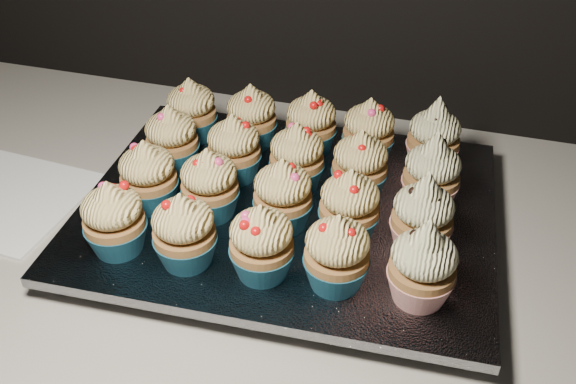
# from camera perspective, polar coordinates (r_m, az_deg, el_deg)

# --- Properties ---
(worktop) EXTENTS (2.44, 0.64, 0.04)m
(worktop) POSITION_cam_1_polar(r_m,az_deg,el_deg) (0.73, 5.60, -6.40)
(worktop) COLOR beige
(worktop) RESTS_ON cabinet
(napkin) EXTENTS (0.18, 0.18, 0.00)m
(napkin) POSITION_cam_1_polar(r_m,az_deg,el_deg) (0.85, -23.57, -0.64)
(napkin) COLOR white
(napkin) RESTS_ON worktop
(baking_tray) EXTENTS (0.43, 0.34, 0.02)m
(baking_tray) POSITION_cam_1_polar(r_m,az_deg,el_deg) (0.73, -0.00, -2.44)
(baking_tray) COLOR black
(baking_tray) RESTS_ON worktop
(foil_lining) EXTENTS (0.47, 0.38, 0.01)m
(foil_lining) POSITION_cam_1_polar(r_m,az_deg,el_deg) (0.72, -0.00, -1.40)
(foil_lining) COLOR silver
(foil_lining) RESTS_ON baking_tray
(cupcake_0) EXTENTS (0.06, 0.06, 0.08)m
(cupcake_0) POSITION_cam_1_polar(r_m,az_deg,el_deg) (0.66, -15.22, -2.36)
(cupcake_0) COLOR #17546E
(cupcake_0) RESTS_ON foil_lining
(cupcake_1) EXTENTS (0.06, 0.06, 0.08)m
(cupcake_1) POSITION_cam_1_polar(r_m,az_deg,el_deg) (0.63, -9.21, -3.49)
(cupcake_1) COLOR #17546E
(cupcake_1) RESTS_ON foil_lining
(cupcake_2) EXTENTS (0.06, 0.06, 0.08)m
(cupcake_2) POSITION_cam_1_polar(r_m,az_deg,el_deg) (0.61, -2.37, -4.57)
(cupcake_2) COLOR #17546E
(cupcake_2) RESTS_ON foil_lining
(cupcake_3) EXTENTS (0.06, 0.06, 0.08)m
(cupcake_3) POSITION_cam_1_polar(r_m,az_deg,el_deg) (0.60, 4.36, -5.48)
(cupcake_3) COLOR #17546E
(cupcake_3) RESTS_ON foil_lining
(cupcake_4) EXTENTS (0.06, 0.06, 0.10)m
(cupcake_4) POSITION_cam_1_polar(r_m,az_deg,el_deg) (0.60, 11.89, -6.41)
(cupcake_4) COLOR #AB2217
(cupcake_4) RESTS_ON foil_lining
(cupcake_5) EXTENTS (0.06, 0.06, 0.08)m
(cupcake_5) POSITION_cam_1_polar(r_m,az_deg,el_deg) (0.71, -12.31, 1.36)
(cupcake_5) COLOR #17546E
(cupcake_5) RESTS_ON foil_lining
(cupcake_6) EXTENTS (0.06, 0.06, 0.08)m
(cupcake_6) POSITION_cam_1_polar(r_m,az_deg,el_deg) (0.69, -6.98, 0.63)
(cupcake_6) COLOR #17546E
(cupcake_6) RESTS_ON foil_lining
(cupcake_7) EXTENTS (0.06, 0.06, 0.08)m
(cupcake_7) POSITION_cam_1_polar(r_m,az_deg,el_deg) (0.67, -0.47, -0.32)
(cupcake_7) COLOR #17546E
(cupcake_7) RESTS_ON foil_lining
(cupcake_8) EXTENTS (0.06, 0.06, 0.08)m
(cupcake_8) POSITION_cam_1_polar(r_m,az_deg,el_deg) (0.66, 5.47, -1.29)
(cupcake_8) COLOR #17546E
(cupcake_8) RESTS_ON foil_lining
(cupcake_9) EXTENTS (0.06, 0.06, 0.10)m
(cupcake_9) POSITION_cam_1_polar(r_m,az_deg,el_deg) (0.65, 11.86, -2.11)
(cupcake_9) COLOR #AB2217
(cupcake_9) RESTS_ON foil_lining
(cupcake_10) EXTENTS (0.06, 0.06, 0.08)m
(cupcake_10) POSITION_cam_1_polar(r_m,az_deg,el_deg) (0.77, -10.27, 4.61)
(cupcake_10) COLOR #17546E
(cupcake_10) RESTS_ON foil_lining
(cupcake_11) EXTENTS (0.06, 0.06, 0.08)m
(cupcake_11) POSITION_cam_1_polar(r_m,az_deg,el_deg) (0.74, -4.82, 3.83)
(cupcake_11) COLOR #17546E
(cupcake_11) RESTS_ON foil_lining
(cupcake_12) EXTENTS (0.06, 0.06, 0.08)m
(cupcake_12) POSITION_cam_1_polar(r_m,az_deg,el_deg) (0.72, 0.79, 3.05)
(cupcake_12) COLOR #17546E
(cupcake_12) RESTS_ON foil_lining
(cupcake_13) EXTENTS (0.06, 0.06, 0.08)m
(cupcake_13) POSITION_cam_1_polar(r_m,az_deg,el_deg) (0.72, 6.40, 2.36)
(cupcake_13) COLOR #17546E
(cupcake_13) RESTS_ON foil_lining
(cupcake_14) EXTENTS (0.06, 0.06, 0.10)m
(cupcake_14) POSITION_cam_1_polar(r_m,az_deg,el_deg) (0.71, 12.65, 1.60)
(cupcake_14) COLOR #AB2217
(cupcake_14) RESTS_ON foil_lining
(cupcake_15) EXTENTS (0.06, 0.06, 0.08)m
(cupcake_15) POSITION_cam_1_polar(r_m,az_deg,el_deg) (0.82, -8.55, 7.14)
(cupcake_15) COLOR #17546E
(cupcake_15) RESTS_ON foil_lining
(cupcake_16) EXTENTS (0.06, 0.06, 0.08)m
(cupcake_16) POSITION_cam_1_polar(r_m,az_deg,el_deg) (0.80, -3.26, 6.62)
(cupcake_16) COLOR #17546E
(cupcake_16) RESTS_ON foil_lining
(cupcake_17) EXTENTS (0.06, 0.06, 0.08)m
(cupcake_17) POSITION_cam_1_polar(r_m,az_deg,el_deg) (0.79, 2.06, 6.08)
(cupcake_17) COLOR #17546E
(cupcake_17) RESTS_ON foil_lining
(cupcake_18) EXTENTS (0.06, 0.06, 0.08)m
(cupcake_18) POSITION_cam_1_polar(r_m,az_deg,el_deg) (0.78, 7.17, 5.30)
(cupcake_18) COLOR #17546E
(cupcake_18) RESTS_ON foil_lining
(cupcake_19) EXTENTS (0.06, 0.06, 0.10)m
(cupcake_19) POSITION_cam_1_polar(r_m,az_deg,el_deg) (0.78, 12.84, 4.76)
(cupcake_19) COLOR #AB2217
(cupcake_19) RESTS_ON foil_lining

